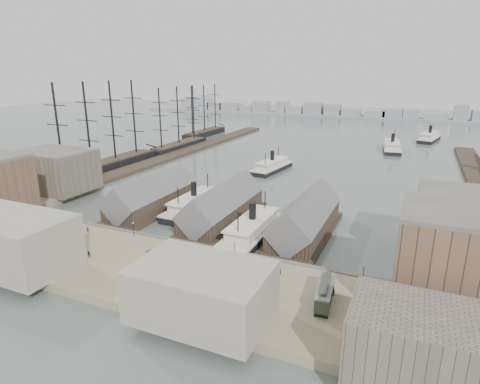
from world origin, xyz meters
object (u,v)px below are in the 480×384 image
at_px(ferry_docked_west, 194,204).
at_px(horse_cart_right, 198,275).
at_px(horse_cart_left, 23,227).
at_px(tram, 325,294).
at_px(horse_cart_center, 159,253).

distance_m(ferry_docked_west, horse_cart_right, 49.36).
relative_size(ferry_docked_west, horse_cart_left, 6.11).
relative_size(horse_cart_left, horse_cart_right, 1.03).
height_order(horse_cart_left, horse_cart_right, horse_cart_left).
bearing_deg(horse_cart_left, horse_cart_right, -79.16).
xyz_separation_m(tram, horse_cart_left, (-85.63, 2.60, -1.16)).
distance_m(tram, horse_cart_center, 41.09).
relative_size(tram, horse_cart_center, 2.22).
bearing_deg(horse_cart_left, tram, -76.89).
xyz_separation_m(ferry_docked_west, horse_cart_right, (25.49, -42.26, 0.28)).
distance_m(ferry_docked_west, tram, 66.38).
bearing_deg(tram, ferry_docked_west, 136.30).
xyz_separation_m(ferry_docked_west, horse_cart_left, (-33.26, -38.14, 0.35)).
xyz_separation_m(horse_cart_center, horse_cart_right, (13.98, -5.70, -0.08)).
bearing_deg(horse_cart_left, ferry_docked_west, -26.24).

